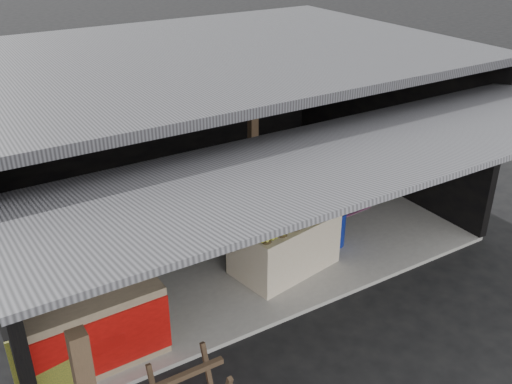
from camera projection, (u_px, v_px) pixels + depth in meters
ground at (309, 312)px, 7.60m from camera, size 80.00×80.00×0.00m
concrete_slab at (219, 230)px, 9.49m from camera, size 7.00×5.00×0.06m
shophouse at (206, 105)px, 8.80m from camera, size 7.40×7.29×3.02m
banana_table at (284, 242)px, 8.26m from camera, size 1.67×1.19×0.84m
banana_pile at (285, 212)px, 8.04m from camera, size 1.53×1.07×0.17m
white_crate at (251, 212)px, 8.81m from camera, size 1.06×0.77×1.11m
neighbor_stall at (89, 325)px, 6.50m from camera, size 1.66×0.78×1.70m
green_signboard at (44, 369)px, 5.95m from camera, size 0.60×0.16×0.90m
water_barrel at (333, 229)px, 8.92m from camera, size 0.37×0.37×0.55m
plastic_chair at (330, 174)px, 10.24m from camera, size 0.50×0.50×0.83m
magenta_rug at (321, 208)px, 10.09m from camera, size 1.59×1.14×0.01m
picture_frames at (145, 86)px, 10.38m from camera, size 1.62×0.04×0.46m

